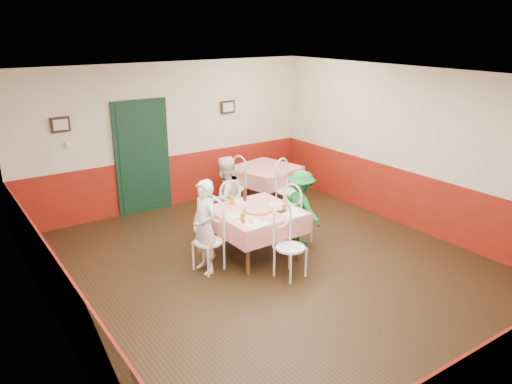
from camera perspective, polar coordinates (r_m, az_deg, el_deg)
floor at (r=7.46m, az=2.37°, el=-8.99°), size 7.00×7.00×0.00m
ceiling at (r=6.64m, az=2.70°, el=12.95°), size 7.00×7.00×0.00m
back_wall at (r=9.85m, az=-9.86°, el=6.32°), size 6.00×0.10×2.80m
left_wall at (r=5.74m, az=-22.25°, el=-3.81°), size 0.10×7.00×2.80m
right_wall at (r=8.99m, az=18.06°, el=4.49°), size 0.10×7.00×2.80m
wainscot_back at (r=10.06m, az=-9.54°, el=1.30°), size 6.00×0.03×1.00m
wainscot_front at (r=5.27m, az=26.97°, el=-17.78°), size 6.00×0.03×1.00m
wainscot_left at (r=6.12m, az=-21.07°, el=-11.60°), size 0.03×7.00×1.00m
wainscot_right at (r=9.22m, az=17.45°, el=-0.94°), size 0.03×7.00×1.00m
door at (r=9.66m, az=-12.84°, el=3.75°), size 0.96×0.06×2.10m
picture_left at (r=9.08m, az=-21.45°, el=7.18°), size 0.32×0.03×0.26m
picture_right at (r=10.32m, az=-3.24°, el=9.67°), size 0.32×0.03×0.26m
thermostat at (r=9.18m, az=-20.59°, el=5.14°), size 0.10×0.03×0.10m
main_table at (r=7.77m, az=-0.00°, el=-4.72°), size 1.23×1.23×0.77m
second_table at (r=10.04m, az=1.06°, el=0.78°), size 1.34×1.34×0.77m
chair_left at (r=7.33m, az=-5.48°, el=-5.68°), size 0.51×0.51×0.90m
chair_right at (r=8.22m, az=4.86°, el=-2.88°), size 0.51×0.51×0.90m
chair_far at (r=8.40m, az=-3.33°, el=-2.36°), size 0.50×0.50×0.90m
chair_near at (r=7.12m, az=3.95°, el=-6.38°), size 0.48×0.48×0.90m
chair_second_a at (r=9.63m, az=-2.57°, el=0.43°), size 0.50×0.50×0.90m
chair_second_b at (r=9.45m, az=3.70°, el=0.06°), size 0.50×0.50×0.90m
pizza at (r=7.59m, az=0.22°, el=-2.05°), size 0.44×0.44×0.03m
plate_left at (r=7.39m, az=-2.67°, el=-2.71°), size 0.25×0.25×0.01m
plate_right at (r=7.84m, az=2.34°, el=-1.42°), size 0.25×0.25×0.01m
plate_far at (r=7.96m, az=-1.66°, el=-1.12°), size 0.25×0.25×0.01m
glass_a at (r=7.17m, az=-1.51°, el=-2.90°), size 0.07×0.07×0.13m
glass_b at (r=7.62m, az=3.31°, el=-1.51°), size 0.08×0.08×0.15m
glass_c at (r=7.84m, az=-2.78°, el=-0.94°), size 0.08×0.08×0.14m
beer_bottle at (r=7.95m, az=-1.29°, el=-0.32°), size 0.06×0.06×0.23m
shaker_a at (r=7.09m, az=-0.75°, el=-3.32°), size 0.04×0.04×0.09m
shaker_b at (r=7.08m, az=-0.41°, el=-3.34°), size 0.04×0.04×0.09m
shaker_c at (r=7.09m, az=-1.46°, el=-3.32°), size 0.04×0.04×0.09m
menu_left at (r=7.13m, az=-0.37°, el=-3.55°), size 0.36×0.44×0.00m
menu_right at (r=7.55m, az=4.09°, el=-2.32°), size 0.37×0.45×0.00m
wallet at (r=7.55m, az=2.97°, el=-2.22°), size 0.11×0.09×0.02m
diner_left at (r=7.21m, az=-5.89°, el=-3.98°), size 0.35×0.52×1.39m
diner_far at (r=8.35m, az=-3.54°, el=-0.65°), size 0.76×0.64×1.40m
diner_right at (r=8.19m, az=5.17°, el=-1.72°), size 0.51×0.83×1.23m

